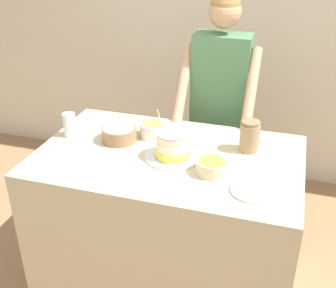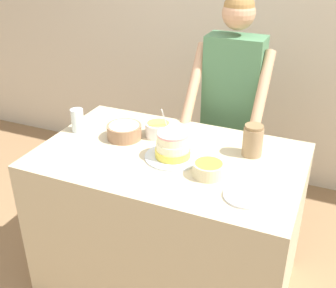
# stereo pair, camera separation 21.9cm
# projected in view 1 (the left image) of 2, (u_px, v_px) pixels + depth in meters

# --- Properties ---
(wall_back) EXTENTS (10.00, 0.05, 2.60)m
(wall_back) POSITION_uv_depth(u_px,v_px,m) (224.00, 26.00, 3.41)
(wall_back) COLOR beige
(wall_back) RESTS_ON ground_plane
(counter) EXTENTS (1.43, 0.89, 0.93)m
(counter) POSITION_uv_depth(u_px,v_px,m) (168.00, 223.00, 2.49)
(counter) COLOR #C6B793
(counter) RESTS_ON ground_plane
(person_baker) EXTENTS (0.50, 0.46, 1.69)m
(person_baker) POSITION_uv_depth(u_px,v_px,m) (220.00, 93.00, 2.81)
(person_baker) COLOR #2D2D38
(person_baker) RESTS_ON ground_plane
(cake) EXTENTS (0.30, 0.30, 0.15)m
(cake) POSITION_uv_depth(u_px,v_px,m) (173.00, 147.00, 2.22)
(cake) COLOR silver
(cake) RESTS_ON counter
(frosting_bowl_yellow) EXTENTS (0.15, 0.15, 0.20)m
(frosting_bowl_yellow) POSITION_uv_depth(u_px,v_px,m) (153.00, 129.00, 2.45)
(frosting_bowl_yellow) COLOR white
(frosting_bowl_yellow) RESTS_ON counter
(frosting_bowl_white) EXTENTS (0.20, 0.20, 0.08)m
(frosting_bowl_white) POSITION_uv_depth(u_px,v_px,m) (119.00, 133.00, 2.40)
(frosting_bowl_white) COLOR #936B4C
(frosting_bowl_white) RESTS_ON counter
(frosting_bowl_orange) EXTENTS (0.16, 0.16, 0.07)m
(frosting_bowl_orange) POSITION_uv_depth(u_px,v_px,m) (212.00, 166.00, 2.09)
(frosting_bowl_orange) COLOR beige
(frosting_bowl_orange) RESTS_ON counter
(drinking_glass) EXTENTS (0.07, 0.07, 0.14)m
(drinking_glass) POSITION_uv_depth(u_px,v_px,m) (69.00, 125.00, 2.45)
(drinking_glass) COLOR silver
(drinking_glass) RESTS_ON counter
(ceramic_plate) EXTENTS (0.21, 0.21, 0.01)m
(ceramic_plate) POSITION_uv_depth(u_px,v_px,m) (252.00, 191.00, 1.96)
(ceramic_plate) COLOR silver
(ceramic_plate) RESTS_ON counter
(stoneware_jar) EXTENTS (0.11, 0.11, 0.17)m
(stoneware_jar) POSITION_uv_depth(u_px,v_px,m) (250.00, 136.00, 2.28)
(stoneware_jar) COLOR #9E7F5B
(stoneware_jar) RESTS_ON counter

